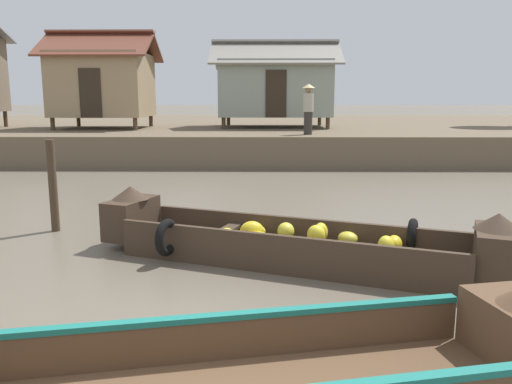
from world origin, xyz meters
TOP-DOWN VIEW (x-y plane):
  - ground_plane at (0.00, 10.00)m, footprint 300.00×300.00m
  - riverbank_strip at (0.00, 22.96)m, footprint 160.00×20.00m
  - banana_boat at (0.94, 3.74)m, footprint 5.61×2.87m
  - stilt_house_mid_left at (-5.77, 17.68)m, footprint 4.22×3.66m
  - stilt_house_mid_right at (1.08, 18.62)m, footprint 5.17×3.82m
  - vendor_person at (2.08, 14.13)m, footprint 0.44×0.44m
  - mooring_post at (-2.99, 5.43)m, footprint 0.14×0.14m

SIDE VIEW (x-z plane):
  - ground_plane at x=0.00m, z-range 0.00..0.00m
  - banana_boat at x=0.94m, z-range -0.16..0.76m
  - riverbank_strip at x=0.00m, z-range 0.00..1.04m
  - mooring_post at x=-2.99m, z-range 0.00..1.57m
  - vendor_person at x=2.08m, z-range 1.14..2.80m
  - stilt_house_mid_right at x=1.08m, z-range 0.92..4.45m
  - stilt_house_mid_left at x=-5.77m, z-range 0.92..4.72m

